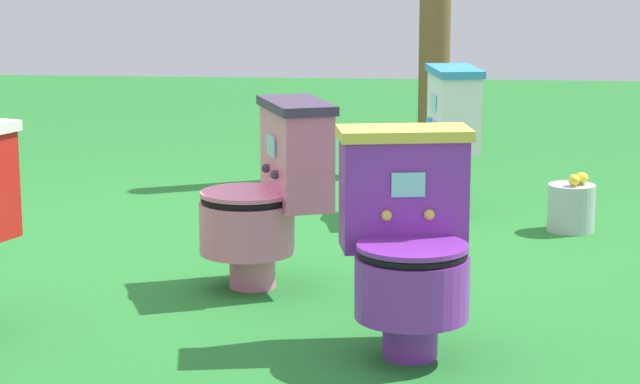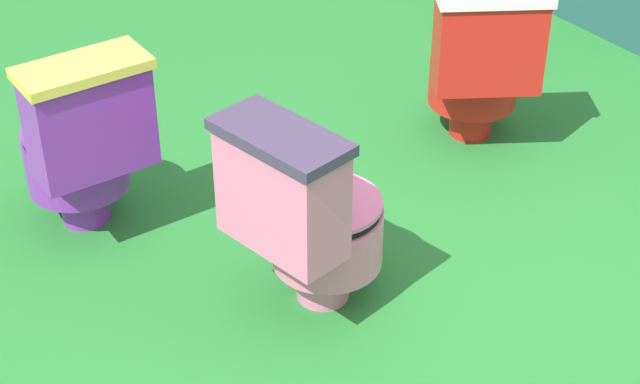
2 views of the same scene
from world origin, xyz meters
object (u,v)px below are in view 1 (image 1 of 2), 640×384
object	(u,v)px
toilet_purple	(408,241)
lemon_bucket	(571,206)
toilet_white	(431,140)
toilet_pink	(269,193)

from	to	relation	value
toilet_purple	lemon_bucket	bearing A→B (deg)	-122.52
toilet_white	toilet_pink	xyz separation A→B (m)	(-1.35, 0.62, 0.00)
toilet_pink	lemon_bucket	distance (m)	1.67
toilet_purple	lemon_bucket	xyz separation A→B (m)	(1.78, -0.73, -0.25)
toilet_white	toilet_purple	distance (m)	2.09
lemon_bucket	toilet_purple	bearing A→B (deg)	157.74
toilet_pink	toilet_purple	bearing A→B (deg)	-164.45
lemon_bucket	toilet_pink	bearing A→B (deg)	129.33
toilet_white	lemon_bucket	size ratio (longest dim) A/B	2.63
toilet_purple	lemon_bucket	size ratio (longest dim) A/B	2.63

